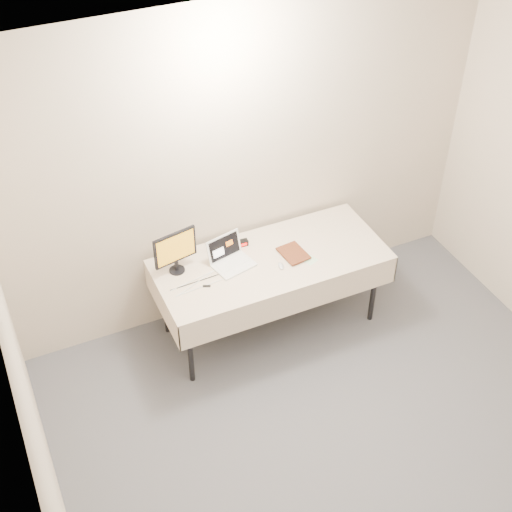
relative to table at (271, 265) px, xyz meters
name	(u,v)px	position (x,y,z in m)	size (l,w,h in m)	color
back_wall	(247,165)	(0.00, 0.45, 0.67)	(4.00, 0.10, 2.70)	beige
table	(271,265)	(0.00, 0.00, 0.00)	(1.86, 0.81, 0.74)	black
laptop	(230,258)	(-0.32, 0.09, 0.11)	(0.36, 0.33, 0.21)	white
monitor	(175,249)	(-0.73, 0.17, 0.28)	(0.35, 0.15, 0.37)	black
book	(284,246)	(0.09, -0.04, 0.19)	(0.19, 0.02, 0.25)	brown
alarm_clock	(241,243)	(-0.15, 0.25, 0.09)	(0.12, 0.05, 0.05)	black
clicker	(281,266)	(0.03, -0.12, 0.07)	(0.04, 0.09, 0.02)	silver
paper_form	(303,256)	(0.25, -0.07, 0.06)	(0.10, 0.25, 0.00)	#BBE4B5
usb_dongle	(207,286)	(-0.58, -0.09, 0.07)	(0.06, 0.02, 0.01)	black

